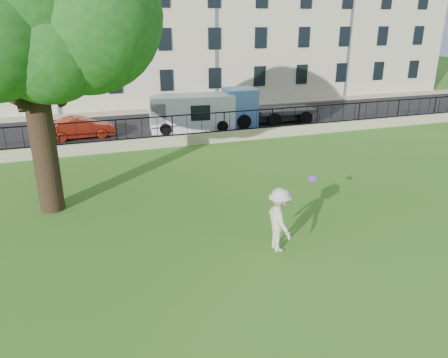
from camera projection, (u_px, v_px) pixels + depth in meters
name	position (u px, v px, depth m)	size (l,w,h in m)	color
ground	(258.00, 247.00, 13.58)	(120.00, 120.00, 0.00)	#336818
retaining_wall	(173.00, 141.00, 24.12)	(50.00, 0.40, 0.60)	gray
iron_railing	(172.00, 126.00, 23.83)	(50.00, 0.05, 1.13)	black
street	(157.00, 127.00, 28.39)	(60.00, 9.00, 0.01)	black
sidewalk	(144.00, 111.00, 32.99)	(60.00, 1.40, 0.12)	gray
building_row	(128.00, 15.00, 35.63)	(56.40, 10.40, 13.80)	beige
man	(280.00, 220.00, 13.11)	(1.29, 0.74, 2.00)	beige
frisbee	(313.00, 179.00, 14.43)	(0.27, 0.27, 0.03)	#A82AF0
red_sedan	(81.00, 128.00, 25.59)	(1.33, 3.81, 1.25)	#9D2413
white_van	(192.00, 112.00, 27.47)	(5.20, 2.03, 2.18)	silver
blue_truck	(267.00, 106.00, 29.00)	(5.75, 2.04, 2.41)	#5078BD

